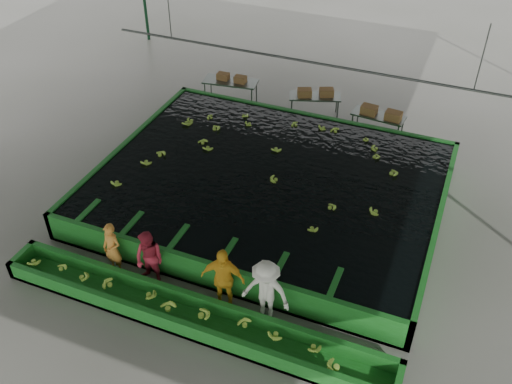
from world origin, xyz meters
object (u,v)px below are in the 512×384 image
at_px(box_stack_mid, 315,96).
at_px(box_stack_right, 381,117).
at_px(packing_table_right, 377,125).
at_px(flotation_tank, 269,188).
at_px(worker_b, 150,259).
at_px(box_stack_left, 232,81).
at_px(packing_table_mid, 314,106).
at_px(worker_a, 112,249).
at_px(worker_c, 223,279).
at_px(sorting_trough, 190,315).
at_px(packing_table_left, 231,92).
at_px(worker_d, 266,292).

relative_size(box_stack_mid, box_stack_right, 0.93).
distance_m(packing_table_right, box_stack_right, 0.43).
height_order(flotation_tank, worker_b, worker_b).
relative_size(flotation_tank, box_stack_left, 8.68).
xyz_separation_m(packing_table_right, box_stack_left, (-5.69, 0.22, 0.52)).
relative_size(packing_table_mid, packing_table_right, 1.03).
distance_m(packing_table_mid, box_stack_left, 3.28).
distance_m(worker_a, box_stack_mid, 9.88).
height_order(flotation_tank, packing_table_mid, flotation_tank).
relative_size(flotation_tank, worker_c, 5.49).
relative_size(sorting_trough, box_stack_mid, 7.68).
height_order(box_stack_mid, box_stack_right, box_stack_mid).
xyz_separation_m(worker_c, box_stack_mid, (-0.76, 9.60, -0.06)).
bearing_deg(flotation_tank, worker_a, -121.21).
bearing_deg(worker_b, sorting_trough, -20.98).
relative_size(worker_a, worker_b, 0.94).
xyz_separation_m(sorting_trough, worker_b, (-1.51, 0.80, 0.56)).
bearing_deg(box_stack_mid, packing_table_right, -9.99).
bearing_deg(packing_table_left, box_stack_left, 14.67).
height_order(packing_table_left, box_stack_right, box_stack_right).
xyz_separation_m(worker_a, packing_table_right, (4.79, 9.17, -0.35)).
bearing_deg(box_stack_right, packing_table_right, 131.83).
distance_m(worker_c, packing_table_left, 10.23).
bearing_deg(sorting_trough, worker_d, 26.48).
bearing_deg(box_stack_left, packing_table_mid, 4.27).
bearing_deg(box_stack_mid, packing_table_mid, 120.47).
bearing_deg(flotation_tank, worker_d, -69.52).
distance_m(worker_a, box_stack_left, 9.43).
height_order(worker_c, packing_table_mid, worker_c).
bearing_deg(worker_a, packing_table_left, 103.57).
xyz_separation_m(sorting_trough, packing_table_left, (-3.55, 10.18, 0.22)).
bearing_deg(packing_table_right, packing_table_mid, 169.38).
distance_m(worker_d, packing_table_mid, 9.82).
xyz_separation_m(worker_d, packing_table_mid, (-1.88, 9.63, -0.48)).
bearing_deg(box_stack_mid, box_stack_left, -176.30).
distance_m(flotation_tank, box_stack_right, 5.30).
relative_size(worker_d, packing_table_left, 0.89).
distance_m(box_stack_left, box_stack_mid, 3.26).
xyz_separation_m(box_stack_mid, box_stack_right, (2.53, -0.53, -0.02)).
xyz_separation_m(flotation_tank, box_stack_right, (2.27, 4.77, 0.38)).
relative_size(sorting_trough, packing_table_mid, 5.36).
height_order(packing_table_right, box_stack_mid, box_stack_mid).
xyz_separation_m(packing_table_mid, box_stack_right, (2.54, -0.56, 0.40)).
bearing_deg(worker_a, box_stack_right, 69.55).
height_order(sorting_trough, packing_table_mid, packing_table_mid).
height_order(packing_table_mid, box_stack_mid, box_stack_mid).
bearing_deg(worker_a, packing_table_mid, 84.19).
distance_m(flotation_tank, box_stack_left, 6.20).
relative_size(worker_a, box_stack_right, 1.08).
height_order(packing_table_mid, box_stack_right, box_stack_right).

